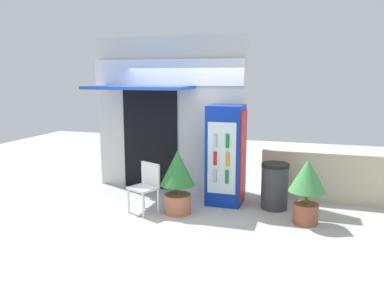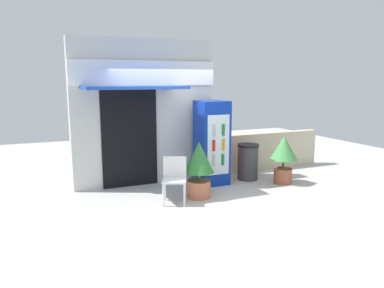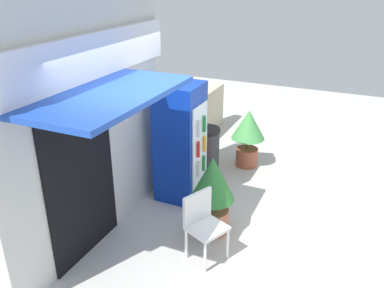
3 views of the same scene
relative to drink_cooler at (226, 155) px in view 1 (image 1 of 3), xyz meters
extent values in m
plane|color=beige|center=(-0.87, -0.75, -0.92)|extent=(16.00, 16.00, 0.00)
cube|color=silver|center=(-1.34, 0.67, 0.65)|extent=(3.13, 0.33, 3.13)
cube|color=white|center=(-1.34, 0.46, 1.50)|extent=(3.13, 0.08, 0.51)
cube|color=#1E47B2|center=(-1.71, -0.02, 1.21)|extent=(1.95, 1.03, 0.06)
cube|color=black|center=(-1.71, 0.48, 0.12)|extent=(1.19, 0.03, 2.08)
cube|color=#0C2D9E|center=(-0.01, 0.01, 0.00)|extent=(0.63, 0.62, 1.83)
cube|color=silver|center=(-0.01, -0.32, 0.00)|extent=(0.51, 0.02, 1.28)
cube|color=red|center=(0.32, 0.01, 0.00)|extent=(0.02, 0.56, 1.65)
cylinder|color=#B2B2B7|center=(-0.12, -0.33, -0.32)|extent=(0.06, 0.06, 0.24)
cylinder|color=#196B2D|center=(0.10, -0.33, -0.32)|extent=(0.06, 0.06, 0.24)
cylinder|color=red|center=(-0.12, -0.33, 0.00)|extent=(0.06, 0.06, 0.24)
cylinder|color=orange|center=(0.11, -0.33, 0.00)|extent=(0.06, 0.06, 0.24)
cylinder|color=#B2B2B7|center=(-0.12, -0.33, 0.32)|extent=(0.06, 0.06, 0.24)
cylinder|color=#196B2D|center=(0.10, -0.33, 0.32)|extent=(0.06, 0.06, 0.24)
cylinder|color=white|center=(-1.49, -1.03, -0.71)|extent=(0.04, 0.04, 0.42)
cylinder|color=white|center=(-1.14, -1.18, -0.71)|extent=(0.04, 0.04, 0.42)
cylinder|color=white|center=(-1.35, -0.71, -0.71)|extent=(0.04, 0.04, 0.42)
cylinder|color=white|center=(-1.00, -0.87, -0.71)|extent=(0.04, 0.04, 0.42)
cube|color=white|center=(-1.24, -0.95, -0.47)|extent=(0.56, 0.54, 0.04)
cube|color=white|center=(-1.17, -0.79, -0.25)|extent=(0.41, 0.22, 0.40)
cylinder|color=#BC6B4C|center=(-0.67, -0.78, -0.75)|extent=(0.46, 0.46, 0.34)
cylinder|color=brown|center=(-0.67, -0.78, -0.50)|extent=(0.05, 0.05, 0.17)
cone|color=#2D7533|center=(-0.67, -0.78, -0.11)|extent=(0.59, 0.59, 0.60)
cylinder|color=#995138|center=(1.46, -0.63, -0.75)|extent=(0.40, 0.40, 0.33)
cylinder|color=brown|center=(1.46, -0.63, -0.48)|extent=(0.05, 0.05, 0.21)
cone|color=#47994C|center=(1.46, -0.63, -0.12)|extent=(0.59, 0.59, 0.52)
cylinder|color=#38383D|center=(0.90, -0.04, -0.53)|extent=(0.47, 0.47, 0.77)
cylinder|color=black|center=(0.90, -0.04, -0.12)|extent=(0.49, 0.49, 0.06)
cube|color=beige|center=(1.99, 0.65, -0.45)|extent=(2.80, 0.21, 0.94)
camera|label=1|loc=(1.48, -6.87, 1.45)|focal=36.38mm
camera|label=2|loc=(-3.51, -7.04, 1.36)|focal=34.01mm
camera|label=3|loc=(-5.00, -2.44, 2.40)|focal=37.54mm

